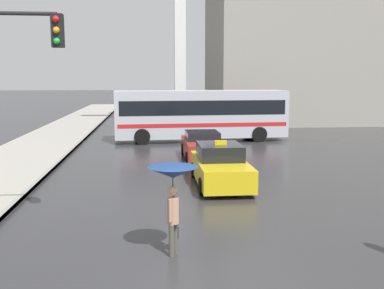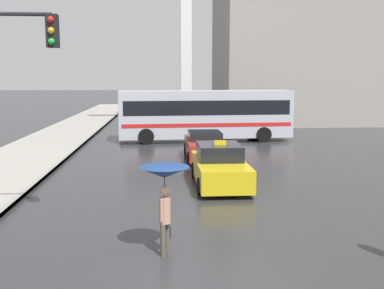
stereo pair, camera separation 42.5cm
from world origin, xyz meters
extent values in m
plane|color=#2D2D30|center=(0.00, 0.00, 0.00)|extent=(300.00, 300.00, 0.00)
cube|color=gold|center=(1.39, 8.30, 0.56)|extent=(1.80, 4.46, 0.79)
cube|color=black|center=(1.39, 8.52, 1.24)|extent=(1.58, 2.01, 0.57)
cylinder|color=black|center=(2.24, 6.92, 0.30)|extent=(0.20, 0.60, 0.60)
cylinder|color=black|center=(0.53, 6.92, 0.30)|extent=(0.20, 0.60, 0.60)
cylinder|color=black|center=(2.24, 9.68, 0.30)|extent=(0.20, 0.60, 0.60)
cylinder|color=black|center=(0.53, 9.68, 0.30)|extent=(0.20, 0.60, 0.60)
cube|color=yellow|center=(1.39, 8.30, 1.60)|extent=(0.44, 0.16, 0.16)
cube|color=#A52D23|center=(1.38, 13.77, 0.57)|extent=(1.80, 4.34, 0.80)
cube|color=black|center=(1.38, 13.99, 1.16)|extent=(1.58, 1.95, 0.39)
cylinder|color=black|center=(2.24, 12.43, 0.30)|extent=(0.20, 0.60, 0.60)
cylinder|color=black|center=(0.53, 12.43, 0.30)|extent=(0.20, 0.60, 0.60)
cylinder|color=black|center=(2.24, 15.12, 0.30)|extent=(0.20, 0.60, 0.60)
cylinder|color=black|center=(0.53, 15.12, 0.30)|extent=(0.20, 0.60, 0.60)
cube|color=#B2B7C1|center=(2.06, 20.48, 1.73)|extent=(11.00, 3.12, 2.94)
cube|color=black|center=(2.06, 20.48, 2.18)|extent=(10.46, 3.11, 0.90)
cube|color=red|center=(2.06, 20.48, 1.12)|extent=(10.68, 3.13, 0.24)
cylinder|color=black|center=(-1.67, 19.06, 0.48)|extent=(0.97, 0.33, 0.96)
cylinder|color=black|center=(-1.81, 21.46, 0.48)|extent=(0.97, 0.33, 0.96)
cylinder|color=black|center=(5.66, 19.48, 0.48)|extent=(0.97, 0.33, 0.96)
cylinder|color=black|center=(5.52, 21.88, 0.48)|extent=(0.97, 0.33, 0.96)
cylinder|color=#4C473D|center=(-0.79, 1.60, 0.37)|extent=(0.16, 0.16, 0.75)
cylinder|color=#4C473D|center=(-0.70, 1.80, 0.37)|extent=(0.16, 0.16, 0.75)
cylinder|color=tan|center=(-0.75, 1.70, 1.04)|extent=(0.36, 0.36, 0.59)
sphere|color=tan|center=(-0.75, 1.70, 1.49)|extent=(0.22, 0.22, 0.22)
cylinder|color=tan|center=(-0.82, 1.54, 1.09)|extent=(0.09, 0.09, 0.50)
cylinder|color=tan|center=(-0.67, 1.86, 1.09)|extent=(0.09, 0.09, 0.50)
cone|color=navy|center=(-0.75, 1.70, 1.91)|extent=(1.12, 1.12, 0.25)
cylinder|color=black|center=(-0.75, 1.70, 1.57)|extent=(0.02, 0.02, 0.67)
cube|color=#262628|center=(-0.69, 1.95, 0.41)|extent=(0.17, 0.21, 0.28)
cylinder|color=black|center=(-4.74, 3.51, 5.51)|extent=(2.59, 0.10, 0.10)
cube|color=black|center=(-3.45, 3.51, 5.11)|extent=(0.28, 0.28, 0.80)
sphere|color=red|center=(-3.45, 3.35, 5.37)|extent=(0.16, 0.16, 0.16)
sphere|color=orange|center=(-3.45, 3.35, 5.11)|extent=(0.16, 0.16, 0.16)
sphere|color=green|center=(-3.45, 3.35, 4.85)|extent=(0.16, 0.16, 0.16)
camera|label=1|loc=(-1.26, -8.00, 3.96)|focal=42.00mm
camera|label=2|loc=(-0.84, -8.03, 3.96)|focal=42.00mm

